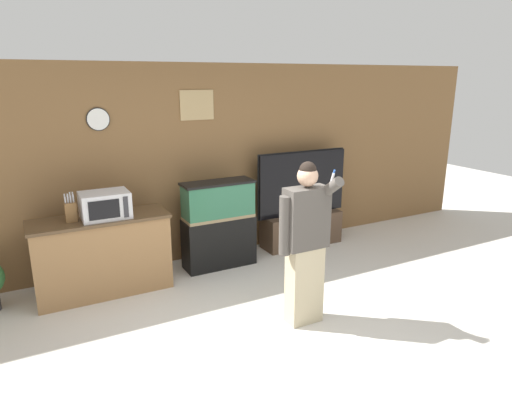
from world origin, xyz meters
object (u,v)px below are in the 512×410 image
at_px(person_standing, 305,242).
at_px(tv_on_stand, 302,218).
at_px(aquarium_on_stand, 219,224).
at_px(knife_block, 71,211).
at_px(microwave, 105,205).
at_px(counter_island, 103,255).

bearing_deg(person_standing, tv_on_stand, 57.10).
bearing_deg(aquarium_on_stand, person_standing, -84.12).
bearing_deg(tv_on_stand, person_standing, -122.90).
xyz_separation_m(knife_block, aquarium_on_stand, (1.77, 0.10, -0.45)).
height_order(microwave, person_standing, person_standing).
distance_m(aquarium_on_stand, person_standing, 1.76).
height_order(counter_island, knife_block, knife_block).
xyz_separation_m(tv_on_stand, person_standing, (-1.22, -1.88, 0.45)).
bearing_deg(knife_block, microwave, -4.09).
bearing_deg(person_standing, aquarium_on_stand, 95.88).
height_order(counter_island, microwave, microwave).
relative_size(knife_block, aquarium_on_stand, 0.28).
bearing_deg(tv_on_stand, microwave, -174.31).
xyz_separation_m(counter_island, knife_block, (-0.29, -0.02, 0.57)).
height_order(microwave, tv_on_stand, tv_on_stand).
distance_m(microwave, person_standing, 2.27).
height_order(tv_on_stand, person_standing, person_standing).
height_order(microwave, aquarium_on_stand, microwave).
xyz_separation_m(microwave, person_standing, (1.59, -1.60, -0.19)).
bearing_deg(tv_on_stand, knife_block, -175.41).
relative_size(counter_island, tv_on_stand, 1.05).
distance_m(counter_island, aquarium_on_stand, 1.49).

